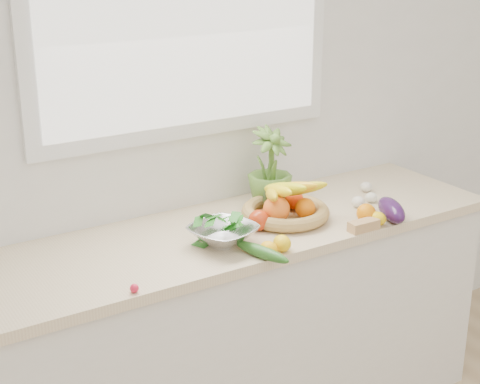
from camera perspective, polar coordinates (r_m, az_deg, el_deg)
back_wall at (r=2.90m, az=-4.25°, el=7.21°), size 4.50×0.02×2.70m
counter_cabinet at (r=3.00m, az=-1.03°, el=-11.27°), size 2.20×0.58×0.86m
countertop at (r=2.80m, az=-1.09°, el=-3.35°), size 2.24×0.62×0.04m
orange_loose at (r=2.89m, az=9.76°, el=-1.64°), size 0.10×0.10×0.08m
lemon_a at (r=2.57m, az=2.24°, el=-4.43°), size 0.07×0.08×0.05m
lemon_b at (r=2.61m, az=3.29°, el=-3.98°), size 0.06×0.08×0.06m
lemon_c at (r=2.88m, az=10.63°, el=-2.04°), size 0.08×0.08×0.05m
apple at (r=2.77m, az=1.46°, el=-2.21°), size 0.09×0.09×0.08m
ginger at (r=2.82m, az=9.56°, el=-2.57°), size 0.12×0.05×0.04m
garlic_a at (r=3.11m, az=10.16°, el=-0.42°), size 0.06×0.06×0.04m
garlic_b at (r=3.23m, az=9.77°, el=0.39°), size 0.06×0.06×0.04m
garlic_c at (r=3.05m, az=9.17°, el=-0.76°), size 0.06×0.06×0.05m
eggplant at (r=2.93m, az=11.66°, el=-1.37°), size 0.15×0.22×0.08m
cucumber at (r=2.55m, az=1.70°, el=-4.67°), size 0.11×0.24×0.04m
radish at (r=2.35m, az=-8.20°, el=-7.40°), size 0.03×0.03×0.03m
potted_herb at (r=3.01m, az=2.35°, el=1.92°), size 0.22×0.22×0.33m
fruit_basket at (r=2.88m, az=3.50°, el=-1.16°), size 0.40×0.40×0.18m
colander_with_spinach at (r=2.64m, az=-1.32°, el=-2.93°), size 0.29×0.29×0.12m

